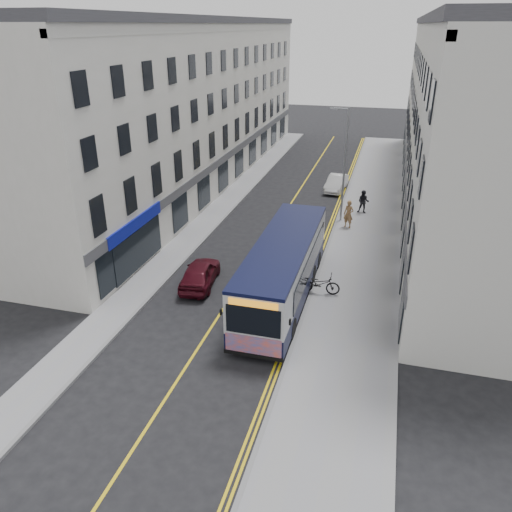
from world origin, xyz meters
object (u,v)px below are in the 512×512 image
Objects in this scene: city_bus at (283,268)px; bicycle at (320,284)px; pedestrian_far at (363,202)px; streetlamp at (344,162)px; pedestrian_near at (348,214)px; car_maroon at (200,273)px; car_white at (336,183)px.

city_bus reaches higher than bicycle.
pedestrian_far is at bearing -7.60° from bicycle.
streetlamp is 0.71× the size of city_bus.
pedestrian_near is (0.71, -1.28, -3.30)m from streetlamp.
car_maroon is at bearing 92.87° from bicycle.
city_bus reaches higher than pedestrian_far.
city_bus is 19.42m from car_white.
pedestrian_near reaches higher than pedestrian_far.
pedestrian_far reaches higher than car_maroon.
bicycle is at bearing 177.86° from car_maroon.
bicycle is 0.52× the size of car_maroon.
car_maroon is (-7.69, -13.63, -0.29)m from pedestrian_far.
car_maroon is at bearing -104.63° from pedestrian_near.
city_bus is at bearing 168.40° from car_maroon.
bicycle is (0.23, -11.10, -3.71)m from streetlamp.
streetlamp is 4.16× the size of pedestrian_near.
bicycle is 13.13m from pedestrian_far.
pedestrian_far is at bearing -58.52° from car_white.
city_bus is 5.85× the size of pedestrian_near.
streetlamp is 11.70m from bicycle.
streetlamp is at bearing 82.75° from city_bus.
bicycle is at bearing 27.75° from city_bus.
city_bus is at bearing -97.18° from pedestrian_far.
streetlamp is 3.78× the size of bicycle.
car_white is (-2.64, 5.39, -0.33)m from pedestrian_far.
bicycle is 9.84m from pedestrian_near.
streetlamp is 3.61m from pedestrian_near.
city_bus is 2.28m from bicycle.
city_bus reaches higher than car_white.
pedestrian_far is 0.44× the size of car_white.
pedestrian_far is 15.65m from car_maroon.
car_white is at bearing 88.88° from city_bus.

